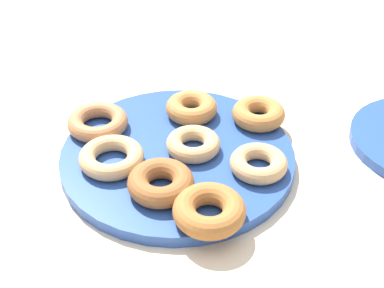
{
  "coord_description": "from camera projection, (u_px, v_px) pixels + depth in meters",
  "views": [
    {
      "loc": [
        0.42,
        0.46,
        0.5
      ],
      "look_at": [
        0.0,
        0.03,
        0.05
      ],
      "focal_mm": 51.53,
      "sensor_mm": 36.0,
      "label": 1
    }
  ],
  "objects": [
    {
      "name": "ground_plane",
      "position": [
        178.0,
        161.0,
        0.8
      ],
      "size": [
        2.4,
        2.4,
        0.0
      ],
      "primitive_type": "plane",
      "color": "beige"
    },
    {
      "name": "donut_plate",
      "position": [
        178.0,
        156.0,
        0.79
      ],
      "size": [
        0.34,
        0.34,
        0.02
      ],
      "primitive_type": "cylinder",
      "color": "#284C9E",
      "rests_on": "ground_plane"
    },
    {
      "name": "donut_0",
      "position": [
        259.0,
        163.0,
        0.75
      ],
      "size": [
        0.09,
        0.09,
        0.02
      ],
      "primitive_type": "torus",
      "rotation": [
        0.0,
        0.0,
        2.96
      ],
      "color": "tan",
      "rests_on": "donut_plate"
    },
    {
      "name": "donut_1",
      "position": [
        161.0,
        183.0,
        0.71
      ],
      "size": [
        0.12,
        0.12,
        0.03
      ],
      "primitive_type": "torus",
      "rotation": [
        0.0,
        0.0,
        2.05
      ],
      "color": "#995B2D",
      "rests_on": "donut_plate"
    },
    {
      "name": "donut_2",
      "position": [
        191.0,
        108.0,
        0.85
      ],
      "size": [
        0.11,
        0.11,
        0.03
      ],
      "primitive_type": "torus",
      "rotation": [
        0.0,
        0.0,
        2.71
      ],
      "color": "#BC7A3D",
      "rests_on": "donut_plate"
    },
    {
      "name": "donut_3",
      "position": [
        98.0,
        122.0,
        0.83
      ],
      "size": [
        0.11,
        0.11,
        0.02
      ],
      "primitive_type": "torus",
      "rotation": [
        0.0,
        0.0,
        4.47
      ],
      "color": "#B27547",
      "rests_on": "donut_plate"
    },
    {
      "name": "donut_4",
      "position": [
        258.0,
        114.0,
        0.84
      ],
      "size": [
        0.1,
        0.1,
        0.03
      ],
      "primitive_type": "torus",
      "rotation": [
        0.0,
        0.0,
        4.4
      ],
      "color": "#BC7A3D",
      "rests_on": "donut_plate"
    },
    {
      "name": "donut_5",
      "position": [
        209.0,
        211.0,
        0.67
      ],
      "size": [
        0.13,
        0.13,
        0.03
      ],
      "primitive_type": "torus",
      "rotation": [
        0.0,
        0.0,
        2.27
      ],
      "color": "#AD6B33",
      "rests_on": "donut_plate"
    },
    {
      "name": "donut_6",
      "position": [
        111.0,
        157.0,
        0.76
      ],
      "size": [
        0.13,
        0.13,
        0.02
      ],
      "primitive_type": "torus",
      "rotation": [
        0.0,
        0.0,
        5.39
      ],
      "color": "tan",
      "rests_on": "donut_plate"
    },
    {
      "name": "donut_7",
      "position": [
        193.0,
        144.0,
        0.78
      ],
      "size": [
        0.1,
        0.1,
        0.02
      ],
      "primitive_type": "torus",
      "rotation": [
        0.0,
        0.0,
        3.6
      ],
      "color": "tan",
      "rests_on": "donut_plate"
    }
  ]
}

